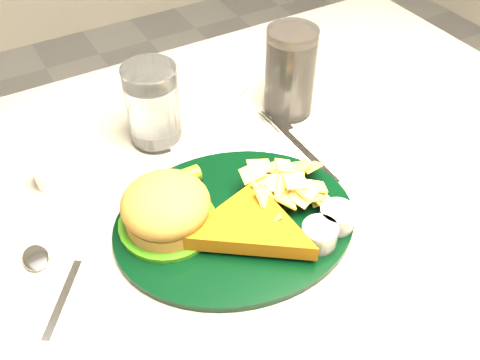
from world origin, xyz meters
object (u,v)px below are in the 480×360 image
object	(u,v)px
table	(240,320)
cola_glass	(290,72)
water_glass	(153,105)
dinner_plate	(235,205)
fork_napkin	(306,153)

from	to	relation	value
table	cola_glass	distance (m)	0.49
water_glass	cola_glass	bearing A→B (deg)	-10.22
table	dinner_plate	size ratio (longest dim) A/B	3.62
water_glass	fork_napkin	size ratio (longest dim) A/B	0.73
dinner_plate	cola_glass	xyz separation A→B (m)	(0.21, 0.18, 0.04)
fork_napkin	water_glass	bearing A→B (deg)	139.82
dinner_plate	table	bearing A→B (deg)	67.10
dinner_plate	water_glass	bearing A→B (deg)	105.67
table	dinner_plate	bearing A→B (deg)	-123.92
dinner_plate	fork_napkin	bearing A→B (deg)	33.52
table	fork_napkin	xyz separation A→B (m)	(0.12, 0.00, 0.38)
water_glass	cola_glass	distance (m)	0.23
cola_glass	fork_napkin	distance (m)	0.14
dinner_plate	cola_glass	distance (m)	0.28
dinner_plate	cola_glass	bearing A→B (deg)	52.54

